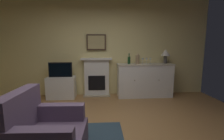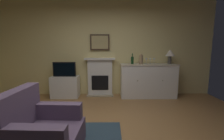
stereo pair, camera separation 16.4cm
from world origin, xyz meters
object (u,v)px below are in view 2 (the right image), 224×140
(wine_glass_right, at_px, (154,60))
(fireplace_unit, at_px, (100,77))
(tv_set, at_px, (64,69))
(wine_glass_center, at_px, (150,60))
(vase_decorative, at_px, (141,59))
(wine_bottle, at_px, (132,60))
(table_lamp, at_px, (170,54))
(tv_cabinet, at_px, (65,87))
(framed_picture, at_px, (100,42))
(armchair, at_px, (41,133))
(wine_glass_left, at_px, (146,60))
(sideboard_cabinet, at_px, (148,81))

(wine_glass_right, bearing_deg, fireplace_unit, 172.62)
(tv_set, bearing_deg, wine_glass_center, -0.46)
(wine_glass_right, bearing_deg, vase_decorative, -175.07)
(wine_bottle, height_order, wine_glass_center, wine_bottle)
(wine_bottle, xyz_separation_m, wine_glass_center, (0.49, -0.02, 0.01))
(table_lamp, relative_size, tv_cabinet, 0.53)
(vase_decorative, distance_m, tv_cabinet, 2.25)
(framed_picture, distance_m, vase_decorative, 1.25)
(wine_glass_center, relative_size, vase_decorative, 0.59)
(armchair, bearing_deg, wine_glass_right, 50.42)
(wine_glass_right, xyz_separation_m, tv_set, (-2.48, 0.01, -0.27))
(framed_picture, height_order, wine_bottle, framed_picture)
(wine_bottle, height_order, wine_glass_left, wine_bottle)
(table_lamp, distance_m, tv_set, 2.95)
(framed_picture, xyz_separation_m, vase_decorative, (1.13, -0.27, -0.46))
(wine_glass_left, xyz_separation_m, wine_glass_right, (0.22, 0.02, 0.00))
(sideboard_cabinet, height_order, wine_bottle, wine_bottle)
(framed_picture, distance_m, wine_glass_left, 1.40)
(sideboard_cabinet, bearing_deg, tv_set, -179.80)
(wine_bottle, relative_size, tv_cabinet, 0.39)
(framed_picture, relative_size, vase_decorative, 1.96)
(fireplace_unit, xyz_separation_m, wine_glass_left, (1.29, -0.21, 0.52))
(tv_cabinet, bearing_deg, wine_glass_right, -0.76)
(sideboard_cabinet, height_order, wine_glass_center, wine_glass_center)
(sideboard_cabinet, distance_m, tv_set, 2.36)
(wine_bottle, bearing_deg, sideboard_cabinet, 0.90)
(fireplace_unit, xyz_separation_m, armchair, (-0.55, -2.68, -0.17))
(fireplace_unit, height_order, framed_picture, framed_picture)
(table_lamp, relative_size, armchair, 0.43)
(table_lamp, xyz_separation_m, tv_set, (-2.92, -0.01, -0.43))
(vase_decorative, bearing_deg, fireplace_unit, 168.67)
(fireplace_unit, relative_size, wine_bottle, 3.79)
(wine_glass_left, relative_size, tv_cabinet, 0.22)
(wine_glass_left, distance_m, tv_set, 2.28)
(wine_glass_center, distance_m, armchair, 3.22)
(fireplace_unit, height_order, wine_glass_left, wine_glass_left)
(wine_glass_right, distance_m, armchair, 3.30)
(framed_picture, bearing_deg, wine_bottle, -14.24)
(fireplace_unit, bearing_deg, armchair, -101.57)
(wine_glass_left, relative_size, armchair, 0.18)
(wine_glass_left, height_order, armchair, wine_glass_left)
(wine_glass_center, bearing_deg, tv_cabinet, 178.98)
(framed_picture, relative_size, tv_cabinet, 0.73)
(tv_cabinet, bearing_deg, framed_picture, 12.01)
(wine_glass_right, bearing_deg, sideboard_cabinet, 172.92)
(wine_glass_right, relative_size, vase_decorative, 0.59)
(tv_set, bearing_deg, wine_glass_right, -0.22)
(wine_bottle, xyz_separation_m, tv_set, (-1.88, -0.00, -0.25))
(framed_picture, bearing_deg, table_lamp, -6.53)
(sideboard_cabinet, distance_m, table_lamp, 0.95)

